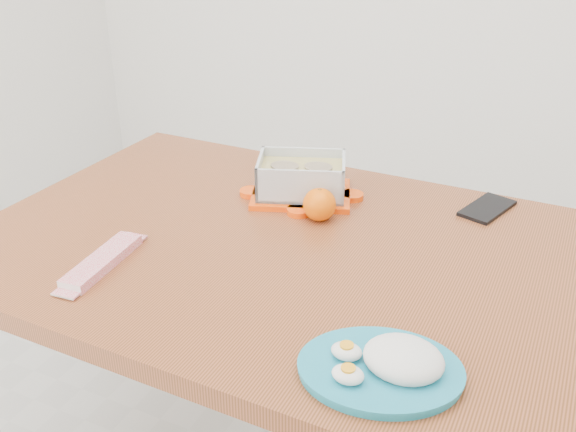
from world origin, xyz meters
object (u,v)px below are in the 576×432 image
at_px(smartphone, 487,208).
at_px(orange_fruit, 319,205).
at_px(dining_table, 288,285).
at_px(food_container, 301,178).
at_px(rice_plate, 388,363).

bearing_deg(smartphone, orange_fruit, -130.13).
distance_m(dining_table, food_container, 0.26).
height_order(food_container, rice_plate, food_container).
bearing_deg(orange_fruit, food_container, 132.75).
xyz_separation_m(rice_plate, smartphone, (0.04, 0.60, -0.02)).
height_order(food_container, orange_fruit, food_container).
bearing_deg(smartphone, dining_table, -118.26).
bearing_deg(dining_table, rice_plate, -43.45).
xyz_separation_m(orange_fruit, rice_plate, (0.27, -0.40, -0.01)).
bearing_deg(food_container, orange_fruit, -67.75).
height_order(dining_table, orange_fruit, orange_fruit).
xyz_separation_m(food_container, orange_fruit, (0.08, -0.09, -0.01)).
relative_size(food_container, smartphone, 1.86).
relative_size(orange_fruit, smartphone, 0.50).
xyz_separation_m(dining_table, orange_fruit, (0.02, 0.12, 0.13)).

